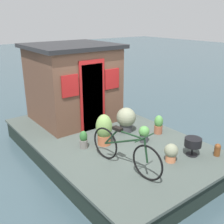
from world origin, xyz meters
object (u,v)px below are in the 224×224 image
object	(u,v)px
potted_plant_ivy	(84,140)
potted_plant_geranium	(159,124)
bicycle	(125,150)
houseboat_cabin	(73,83)
mooring_bollard	(217,149)
potted_plant_rosemary	(144,133)
potted_plant_succulent	(171,152)
potted_plant_sage	(126,119)
charcoal_grill	(193,143)
potted_plant_lavender	(104,129)

from	to	relation	value
potted_plant_ivy	potted_plant_geranium	size ratio (longest dim) A/B	0.86
bicycle	houseboat_cabin	bearing A→B (deg)	-11.08
houseboat_cabin	mooring_bollard	size ratio (longest dim) A/B	8.19
potted_plant_rosemary	potted_plant_succulent	xyz separation A→B (m)	(-0.99, 0.19, -0.01)
bicycle	potted_plant_sage	distance (m)	1.76
houseboat_cabin	mooring_bollard	xyz separation A→B (m)	(-3.74, -1.29, -0.91)
bicycle	charcoal_grill	xyz separation A→B (m)	(-0.47, -1.47, -0.10)
potted_plant_ivy	mooring_bollard	xyz separation A→B (m)	(-2.01, -2.05, -0.05)
houseboat_cabin	charcoal_grill	world-z (taller)	houseboat_cabin
potted_plant_succulent	potted_plant_ivy	world-z (taller)	potted_plant_ivy
houseboat_cabin	potted_plant_geranium	size ratio (longest dim) A/B	4.73
potted_plant_geranium	mooring_bollard	distance (m)	1.57
potted_plant_geranium	charcoal_grill	distance (m)	1.25
bicycle	potted_plant_geranium	world-z (taller)	bicycle
houseboat_cabin	potted_plant_ivy	distance (m)	2.07
potted_plant_ivy	mooring_bollard	world-z (taller)	potted_plant_ivy
potted_plant_lavender	potted_plant_succulent	size ratio (longest dim) A/B	1.88
potted_plant_sage	charcoal_grill	distance (m)	1.83
potted_plant_ivy	charcoal_grill	xyz separation A→B (m)	(-1.67, -1.65, 0.08)
potted_plant_succulent	charcoal_grill	xyz separation A→B (m)	(-0.10, -0.56, 0.08)
potted_plant_rosemary	potted_plant_lavender	xyz separation A→B (m)	(0.46, 0.81, 0.15)
bicycle	potted_plant_geranium	distance (m)	1.88
potted_plant_rosemary	potted_plant_succulent	size ratio (longest dim) A/B	1.02
potted_plant_sage	charcoal_grill	bearing A→B (deg)	-170.08
potted_plant_rosemary	charcoal_grill	world-z (taller)	potted_plant_rosemary
charcoal_grill	mooring_bollard	distance (m)	0.54
houseboat_cabin	mooring_bollard	bearing A→B (deg)	-160.97
potted_plant_geranium	mooring_bollard	size ratio (longest dim) A/B	1.73
bicycle	charcoal_grill	size ratio (longest dim) A/B	4.52
potted_plant_lavender	potted_plant_geranium	xyz separation A→B (m)	(-0.33, -1.44, -0.13)
potted_plant_sage	charcoal_grill	xyz separation A→B (m)	(-1.80, -0.31, -0.06)
potted_plant_ivy	bicycle	bearing A→B (deg)	-171.25
mooring_bollard	potted_plant_rosemary	bearing A→B (deg)	28.41
potted_plant_rosemary	potted_plant_geranium	xyz separation A→B (m)	(0.14, -0.63, 0.02)
potted_plant_ivy	charcoal_grill	distance (m)	2.35
potted_plant_geranium	potted_plant_succulent	bearing A→B (deg)	143.81
houseboat_cabin	bicycle	distance (m)	3.06
potted_plant_ivy	charcoal_grill	bearing A→B (deg)	-135.42
bicycle	potted_plant_ivy	bearing A→B (deg)	8.75
potted_plant_lavender	potted_plant_sage	xyz separation A→B (m)	(0.25, -0.87, -0.02)
potted_plant_succulent	potted_plant_lavender	bearing A→B (deg)	23.03
bicycle	potted_plant_rosemary	bearing A→B (deg)	-60.83
potted_plant_ivy	potted_plant_rosemary	bearing A→B (deg)	-114.76
potted_plant_lavender	potted_plant_sage	bearing A→B (deg)	-73.75
charcoal_grill	houseboat_cabin	bearing A→B (deg)	14.68
bicycle	potted_plant_rosemary	world-z (taller)	bicycle
potted_plant_rosemary	charcoal_grill	distance (m)	1.15
potted_plant_lavender	charcoal_grill	world-z (taller)	potted_plant_lavender
houseboat_cabin	potted_plant_ivy	bearing A→B (deg)	156.29
houseboat_cabin	bicycle	size ratio (longest dim) A/B	1.28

